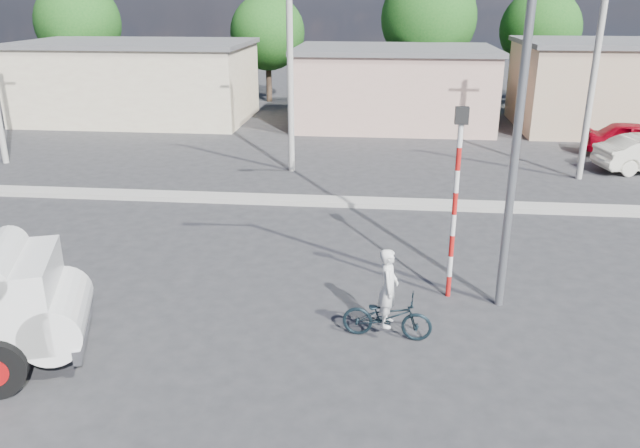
# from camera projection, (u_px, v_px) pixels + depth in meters

# --- Properties ---
(ground_plane) EXTENTS (120.00, 120.00, 0.00)m
(ground_plane) POSITION_uv_depth(u_px,v_px,m) (302.00, 320.00, 13.32)
(ground_plane) COLOR #2B2B2E
(ground_plane) RESTS_ON ground
(median) EXTENTS (40.00, 0.80, 0.16)m
(median) POSITION_uv_depth(u_px,v_px,m) (334.00, 201.00, 20.77)
(median) COLOR #99968E
(median) RESTS_ON ground
(bicycle) EXTENTS (1.86, 0.80, 0.95)m
(bicycle) POSITION_uv_depth(u_px,v_px,m) (387.00, 316.00, 12.51)
(bicycle) COLOR black
(bicycle) RESTS_ON ground
(cyclist) EXTENTS (0.44, 0.63, 1.62)m
(cyclist) POSITION_uv_depth(u_px,v_px,m) (388.00, 301.00, 12.39)
(cyclist) COLOR silver
(cyclist) RESTS_ON ground
(car_red) EXTENTS (4.59, 2.50, 1.48)m
(car_red) POSITION_uv_depth(u_px,v_px,m) (639.00, 139.00, 26.68)
(car_red) COLOR #950312
(car_red) RESTS_ON ground
(traffic_pole) EXTENTS (0.28, 0.18, 4.36)m
(traffic_pole) POSITION_uv_depth(u_px,v_px,m) (456.00, 188.00, 13.52)
(traffic_pole) COLOR red
(traffic_pole) RESTS_ON ground
(streetlight) EXTENTS (2.34, 0.22, 9.00)m
(streetlight) POSITION_uv_depth(u_px,v_px,m) (515.00, 80.00, 12.33)
(streetlight) COLOR slate
(streetlight) RESTS_ON ground
(building_row) EXTENTS (37.80, 7.30, 4.44)m
(building_row) POSITION_uv_depth(u_px,v_px,m) (377.00, 84.00, 33.02)
(building_row) COLOR beige
(building_row) RESTS_ON ground
(tree_row) EXTENTS (34.13, 7.32, 8.10)m
(tree_row) POSITION_uv_depth(u_px,v_px,m) (326.00, 25.00, 38.60)
(tree_row) COLOR #38281E
(tree_row) RESTS_ON ground
(utility_poles) EXTENTS (35.40, 0.24, 8.00)m
(utility_poles) POSITION_uv_depth(u_px,v_px,m) (432.00, 67.00, 22.81)
(utility_poles) COLOR #99968E
(utility_poles) RESTS_ON ground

